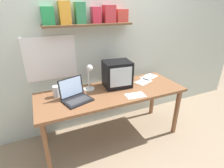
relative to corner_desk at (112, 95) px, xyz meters
The scene contains 10 objects.
ground_plane 0.68m from the corner_desk, ahead, with size 12.00×12.00×0.00m, color gray.
back_wall 0.79m from the corner_desk, 90.89° to the left, with size 5.60×0.24×2.60m.
corner_desk is the anchor object (origin of this frame).
crt_monitor 0.29m from the corner_desk, 43.08° to the left, with size 0.38×0.32×0.35m.
laptop 0.50m from the corner_desk, behind, with size 0.37×0.35×0.25m.
desk_lamp 0.38m from the corner_desk, 150.88° to the left, with size 0.15×0.16×0.35m.
juice_glass 0.69m from the corner_desk, 168.82° to the left, with size 0.08×0.08×0.14m.
open_notebook 0.31m from the corner_desk, 46.80° to the right, with size 0.25×0.17×0.00m.
printed_handout 0.75m from the corner_desk, 16.64° to the left, with size 0.31×0.25×0.00m.
loose_paper_near_laptop 0.54m from the corner_desk, ahead, with size 0.27×0.23×0.00m.
Camera 1 is at (-0.81, -1.83, 1.73)m, focal length 28.00 mm.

